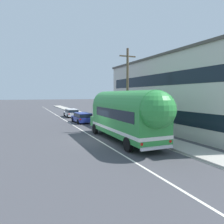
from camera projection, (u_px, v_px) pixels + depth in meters
ground_plane at (97, 140)px, 18.11m from camera, size 300.00×300.00×0.00m
lane_markings at (81, 122)px, 29.78m from camera, size 3.76×80.00×0.01m
sidewalk_slab at (106, 122)px, 29.13m from camera, size 2.22×90.00×0.15m
roadside_building at (186, 94)px, 24.30m from camera, size 9.40×21.16×7.84m
utility_pole at (127, 89)px, 21.93m from camera, size 1.80×0.24×8.50m
painted_bus at (127, 114)px, 16.85m from camera, size 2.63×11.53×4.12m
car_lead at (82, 117)px, 28.83m from camera, size 2.12×4.30×1.37m
car_second at (71, 112)px, 36.16m from camera, size 1.96×4.36×1.37m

